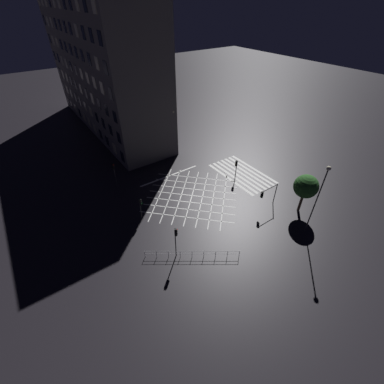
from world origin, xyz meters
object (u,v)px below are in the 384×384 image
Objects in this scene: street_tree_near at (306,187)px; traffic_light_ne_main at (114,170)px; traffic_light_nw_cross at (176,237)px; traffic_light_median_south at (236,166)px; street_lamp_west at (321,189)px; traffic_light_sw_cross at (268,193)px; traffic_light_median_north at (141,205)px; street_lamp_east at (174,127)px.

traffic_light_ne_main is at bearing 43.25° from street_tree_near.
street_tree_near is at bearing -9.84° from traffic_light_nw_cross.
traffic_light_ne_main is at bearing -28.03° from traffic_light_median_south.
street_lamp_west reaches higher than street_tree_near.
traffic_light_sw_cross is 1.05× the size of traffic_light_median_north.
street_lamp_east reaches higher than traffic_light_median_north.
street_lamp_west is at bearing 87.87° from traffic_light_median_south.
traffic_light_sw_cross is 7.82m from traffic_light_median_south.
traffic_light_sw_cross is at bearing -27.66° from traffic_light_median_north.
traffic_light_median_north is 0.57× the size of street_tree_near.
traffic_light_nw_cross is at bearing 148.46° from street_lamp_east.
traffic_light_median_south is at bearing -162.02° from street_lamp_east.
traffic_light_sw_cross is 1.01× the size of traffic_light_median_south.
traffic_light_median_north is 0.34× the size of street_lamp_west.
street_lamp_east reaches higher than traffic_light_sw_cross.
traffic_light_nw_cross is at bearing 68.74° from street_lamp_west.
traffic_light_median_south is 0.79× the size of traffic_light_nw_cross.
traffic_light_nw_cross is 0.50× the size of street_lamp_east.
street_lamp_east is 0.89× the size of street_lamp_west.
traffic_light_sw_cross is at bearing 47.29° from street_tree_near.
traffic_light_ne_main is 13.17m from street_lamp_east.
traffic_light_median_south is at bearing -2.13° from street_lamp_west.
traffic_light_nw_cross reaches higher than traffic_light_sw_cross.
street_tree_near is at bearing 137.29° from traffic_light_sw_cross.
street_lamp_east is 25.89m from street_lamp_west.
street_tree_near is at bearing -40.33° from street_lamp_west.
traffic_light_ne_main is at bearing 91.65° from traffic_light_nw_cross.
traffic_light_median_north is at bearing -27.66° from traffic_light_sw_cross.
traffic_light_sw_cross reaches higher than traffic_light_median_south.
traffic_light_nw_cross is 23.18m from street_lamp_east.
traffic_light_median_south reaches higher than traffic_light_median_north.
traffic_light_nw_cross is at bearing -86.69° from traffic_light_median_north.
traffic_light_median_north is 0.76× the size of traffic_light_ne_main.
street_lamp_west is at bearing -21.26° from traffic_light_nw_cross.
street_lamp_west is (-22.43, -15.91, 3.45)m from traffic_light_ne_main.
traffic_light_ne_main is (16.43, 15.01, 0.53)m from traffic_light_sw_cross.
street_lamp_west reaches higher than traffic_light_ne_main.
street_lamp_west is at bearing 98.47° from traffic_light_sw_cross.
traffic_light_median_south is at bearing -0.59° from traffic_light_median_north.
street_lamp_west is 4.51m from street_tree_near.
street_tree_near is (-19.53, -18.37, 1.03)m from traffic_light_ne_main.
street_lamp_east is at bearing 7.49° from street_lamp_west.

